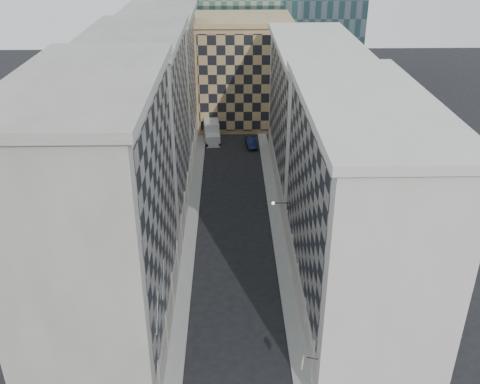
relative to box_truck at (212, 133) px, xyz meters
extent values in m
cube|color=gray|center=(-1.82, -28.03, -1.34)|extent=(1.50, 100.00, 0.15)
cube|color=gray|center=(8.68, -28.03, -1.34)|extent=(1.50, 100.00, 0.15)
cube|color=gray|center=(-7.57, -47.03, 10.09)|extent=(10.00, 22.00, 23.00)
cube|color=gray|center=(-2.69, -47.03, 11.59)|extent=(0.25, 19.36, 18.00)
cube|color=gray|center=(-2.77, -47.03, 0.19)|extent=(0.45, 21.12, 3.20)
cube|color=gray|center=(-7.57, -47.03, 21.94)|extent=(10.80, 22.80, 0.70)
cylinder|color=gray|center=(-2.92, -55.28, 0.79)|extent=(0.90, 0.90, 4.40)
cylinder|color=gray|center=(-2.92, -49.78, 0.79)|extent=(0.90, 0.90, 4.40)
cylinder|color=gray|center=(-2.92, -44.28, 0.79)|extent=(0.90, 0.90, 4.40)
cylinder|color=gray|center=(-2.92, -38.78, 0.79)|extent=(0.90, 0.90, 4.40)
cube|color=gray|center=(-7.57, -25.03, 9.59)|extent=(10.00, 22.00, 22.00)
cube|color=gray|center=(-2.69, -25.03, 11.09)|extent=(0.25, 19.36, 17.00)
cube|color=gray|center=(-2.77, -25.03, 0.19)|extent=(0.45, 21.12, 3.20)
cube|color=gray|center=(-7.57, -25.03, 20.94)|extent=(10.80, 22.80, 0.70)
cylinder|color=gray|center=(-2.92, -33.28, 0.79)|extent=(0.90, 0.90, 4.40)
cylinder|color=gray|center=(-2.92, -27.78, 0.79)|extent=(0.90, 0.90, 4.40)
cylinder|color=gray|center=(-2.92, -22.28, 0.79)|extent=(0.90, 0.90, 4.40)
cylinder|color=gray|center=(-2.92, -16.78, 0.79)|extent=(0.90, 0.90, 4.40)
cube|color=gray|center=(-7.57, -3.03, 9.09)|extent=(10.00, 22.00, 21.00)
cube|color=gray|center=(-2.69, -3.03, 10.59)|extent=(0.25, 19.36, 16.00)
cube|color=gray|center=(-2.77, -3.03, 0.19)|extent=(0.45, 21.12, 3.20)
cube|color=gray|center=(-7.57, -3.03, 19.94)|extent=(10.80, 22.80, 0.70)
cylinder|color=gray|center=(-2.92, -11.28, 0.79)|extent=(0.90, 0.90, 4.40)
cylinder|color=gray|center=(-2.92, -5.78, 0.79)|extent=(0.90, 0.90, 4.40)
cylinder|color=gray|center=(-2.92, -0.28, 0.79)|extent=(0.90, 0.90, 4.40)
cylinder|color=gray|center=(-2.92, 5.22, 0.79)|extent=(0.90, 0.90, 4.40)
cube|color=beige|center=(14.43, -43.03, 8.59)|extent=(10.00, 26.00, 20.00)
cube|color=gray|center=(9.55, -43.03, 10.09)|extent=(0.25, 22.88, 15.00)
cube|color=beige|center=(9.63, -43.03, 0.19)|extent=(0.45, 24.96, 3.20)
cube|color=beige|center=(14.43, -43.03, 18.94)|extent=(10.80, 26.80, 0.70)
cylinder|color=beige|center=(9.78, -53.43, 0.79)|extent=(0.90, 0.90, 4.40)
cylinder|color=beige|center=(9.78, -48.23, 0.79)|extent=(0.90, 0.90, 4.40)
cylinder|color=beige|center=(9.78, -43.03, 0.79)|extent=(0.90, 0.90, 4.40)
cylinder|color=beige|center=(9.78, -37.83, 0.79)|extent=(0.90, 0.90, 4.40)
cylinder|color=beige|center=(9.78, -32.63, 0.79)|extent=(0.90, 0.90, 4.40)
cube|color=beige|center=(14.43, -16.03, 8.09)|extent=(10.00, 28.00, 19.00)
cube|color=gray|center=(9.55, -16.03, 9.59)|extent=(0.25, 24.64, 14.00)
cube|color=beige|center=(9.63, -16.03, 0.19)|extent=(0.45, 26.88, 3.20)
cube|color=beige|center=(14.43, -16.03, 17.94)|extent=(10.80, 28.80, 0.70)
cube|color=#9E7E54|center=(5.43, 9.97, 7.59)|extent=(16.00, 14.00, 18.00)
cube|color=tan|center=(5.43, 2.87, 7.59)|extent=(15.20, 0.25, 16.50)
cube|color=#9E7E54|center=(5.43, 9.97, 16.99)|extent=(16.80, 14.80, 0.80)
cube|color=#2C2722|center=(3.43, 23.97, 12.59)|extent=(6.00, 6.00, 28.00)
cylinder|color=gray|center=(-2.47, -54.03, 6.59)|extent=(0.10, 2.33, 2.33)
cylinder|color=gray|center=(-2.47, -50.03, 6.59)|extent=(0.10, 2.33, 2.33)
cylinder|color=black|center=(8.53, -34.03, 4.79)|extent=(1.80, 0.08, 0.08)
sphere|color=#FFE5B2|center=(7.63, -34.03, 4.79)|extent=(0.36, 0.36, 0.36)
cube|color=silver|center=(0.21, -1.96, -0.47)|extent=(2.55, 2.73, 1.88)
cube|color=silver|center=(-0.08, 0.74, 0.21)|extent=(2.78, 3.99, 3.24)
cylinder|color=black|center=(-0.75, -2.90, -0.94)|extent=(0.41, 0.97, 0.94)
cylinder|color=black|center=(1.33, -2.68, -0.94)|extent=(0.41, 0.97, 0.94)
cylinder|color=black|center=(-1.25, 1.88, -0.94)|extent=(0.41, 0.97, 0.94)
cylinder|color=black|center=(0.83, 2.10, -0.94)|extent=(0.41, 0.97, 0.94)
imported|color=#0E1635|center=(6.53, -2.73, -0.67)|extent=(2.06, 4.65, 1.49)
cylinder|color=black|center=(9.03, -55.03, 2.81)|extent=(0.83, 0.30, 0.06)
cube|color=beige|center=(8.33, -55.03, 2.39)|extent=(0.27, 0.73, 0.74)
camera|label=1|loc=(2.93, -84.95, 32.32)|focal=40.00mm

